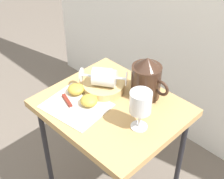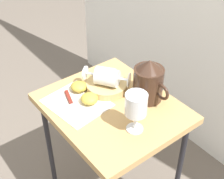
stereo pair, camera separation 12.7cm
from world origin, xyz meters
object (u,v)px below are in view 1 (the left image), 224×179
knife (70,106)px  table (112,117)px  apple_half_right (89,100)px  wine_glass_tipped_far (103,77)px  basket_tray (104,87)px  pitcher (146,81)px  wine_glass_upright (140,104)px  apple_half_left (76,89)px  wine_glass_tipped_near (104,78)px

knife → table: bearing=49.3°
table → apple_half_right: (-0.07, -0.06, 0.09)m
wine_glass_tipped_far → basket_tray: bearing=129.9°
basket_tray → pitcher: pitcher is taller
basket_tray → knife: 0.17m
wine_glass_upright → wine_glass_tipped_far: (-0.25, 0.06, -0.04)m
wine_glass_upright → wine_glass_tipped_far: 0.26m
table → basket_tray: bearing=154.2°
knife → pitcher: bearing=59.1°
pitcher → apple_half_left: 0.30m
pitcher → wine_glass_upright: pitcher is taller
apple_half_right → table: bearing=44.1°
basket_tray → pitcher: size_ratio=0.95×
basket_tray → wine_glass_tipped_far: 0.06m
knife → apple_half_right: bearing=55.7°
wine_glass_tipped_far → apple_half_right: wine_glass_tipped_far is taller
apple_half_left → knife: apple_half_left is taller
wine_glass_upright → apple_half_left: 0.33m
wine_glass_tipped_near → table: bearing=-26.3°
table → wine_glass_tipped_near: (-0.09, 0.04, 0.14)m
wine_glass_upright → apple_half_right: (-0.23, -0.05, -0.09)m
wine_glass_tipped_far → knife: wine_glass_tipped_far is taller
basket_tray → wine_glass_upright: size_ratio=1.08×
basket_tray → wine_glass_upright: bearing=-14.2°
pitcher → knife: size_ratio=0.86×
pitcher → wine_glass_tipped_far: 0.18m
apple_half_left → knife: 0.09m
wine_glass_tipped_near → basket_tray: bearing=157.7°
basket_tray → apple_half_right: (0.03, -0.11, 0.01)m
wine_glass_upright → knife: size_ratio=0.76×
wine_glass_tipped_near → wine_glass_upright: bearing=-13.8°
wine_glass_tipped_far → pitcher: bearing=35.3°
basket_tray → apple_half_right: 0.12m
pitcher → apple_half_left: size_ratio=2.58×
pitcher → apple_half_right: pitcher is taller
table → basket_tray: basket_tray is taller
apple_half_left → wine_glass_tipped_near: bearing=52.1°
knife → basket_tray: bearing=86.2°
table → pitcher: size_ratio=3.62×
wine_glass_tipped_near → knife: bearing=-97.6°
apple_half_left → table: bearing=18.1°
pitcher → wine_glass_upright: (0.11, -0.16, 0.04)m
wine_glass_tipped_near → apple_half_left: (-0.07, -0.10, -0.05)m
wine_glass_upright → wine_glass_tipped_near: bearing=166.2°
basket_tray → knife: basket_tray is taller
pitcher → apple_half_left: pitcher is taller
pitcher → wine_glass_tipped_far: size_ratio=1.18×
wine_glass_tipped_far → knife: size_ratio=0.73×
wine_glass_tipped_far → apple_half_right: bearing=-76.1°
table → wine_glass_tipped_far: size_ratio=4.26×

